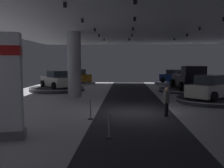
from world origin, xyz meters
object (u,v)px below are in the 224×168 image
visitor_walking_near (167,100)px  display_platform_mid_right (211,100)px  display_platform_far_left (57,89)px  brand_sign_pylon (7,85)px  column_left (74,64)px  display_car_deep_left (78,76)px  display_car_deep_right (176,77)px  display_platform_deep_left (78,83)px  pickup_truck_far_right (189,80)px  display_platform_deep_right (176,84)px  display_car_mid_right (211,88)px  display_platform_far_right (188,90)px  display_car_far_left (57,80)px

visitor_walking_near → display_platform_mid_right: bearing=50.8°
display_platform_far_left → brand_sign_pylon: bearing=-81.2°
column_left → display_car_deep_left: 12.44m
brand_sign_pylon → display_platform_far_left: size_ratio=0.71×
display_car_deep_right → visitor_walking_near: bearing=-102.9°
brand_sign_pylon → display_platform_deep_left: 24.10m
column_left → visitor_walking_near: column_left is taller
display_platform_far_left → display_platform_mid_right: size_ratio=1.13×
column_left → visitor_walking_near: (6.55, -7.48, -1.84)m
display_platform_far_left → pickup_truck_far_right: pickup_truck_far_right is taller
display_platform_deep_left → pickup_truck_far_right: bearing=-32.9°
display_platform_deep_left → pickup_truck_far_right: size_ratio=0.89×
brand_sign_pylon → display_car_deep_right: size_ratio=0.94×
display_platform_mid_right → display_platform_deep_right: display_platform_mid_right is taller
display_platform_mid_right → display_car_mid_right: size_ratio=1.17×
display_car_deep_left → pickup_truck_far_right: (12.67, -8.21, 0.16)m
display_platform_far_right → pickup_truck_far_right: size_ratio=1.10×
display_car_mid_right → display_car_deep_left: display_car_mid_right is taller
display_platform_deep_left → display_platform_far_right: display_platform_deep_left is taller
display_car_far_left → display_car_deep_left: bearing=85.4°
brand_sign_pylon → visitor_walking_near: size_ratio=2.54×
column_left → display_platform_far_right: column_left is taller
display_platform_far_left → display_platform_far_right: bearing=0.2°
display_platform_far_left → display_platform_mid_right: (13.27, -6.75, -0.03)m
column_left → display_platform_mid_right: bearing=-13.4°
visitor_walking_near → display_platform_far_right: bearing=70.8°
display_platform_far_right → display_platform_far_left: bearing=-179.8°
pickup_truck_far_right → display_platform_deep_right: pickup_truck_far_right is taller
column_left → display_car_deep_right: 16.32m
display_platform_mid_right → display_car_deep_left: display_car_deep_left is taller
display_platform_deep_left → display_car_far_left: bearing=-94.7°
display_platform_far_right → pickup_truck_far_right: bearing=-88.1°
display_car_mid_right → display_platform_deep_left: display_car_mid_right is taller
display_car_far_left → display_platform_deep_left: size_ratio=0.91×
display_platform_deep_right → visitor_walking_near: 19.91m
display_platform_deep_right → visitor_walking_near: (-4.48, -19.39, 0.75)m
display_platform_mid_right → display_platform_deep_left: display_platform_mid_right is taller
display_platform_deep_left → display_car_mid_right: bearing=-49.4°
display_platform_far_right → pickup_truck_far_right: pickup_truck_far_right is taller
display_car_far_left → display_platform_deep_right: 15.74m
column_left → display_car_deep_right: (11.01, 11.93, -1.71)m
display_car_far_left → pickup_truck_far_right: pickup_truck_far_right is taller
display_car_deep_left → display_car_deep_right: size_ratio=1.02×
pickup_truck_far_right → display_platform_deep_right: 8.04m
display_platform_deep_right → display_car_deep_left: bearing=178.9°
visitor_walking_near → pickup_truck_far_right: bearing=70.3°
display_car_mid_right → display_platform_far_right: bearing=89.5°
display_car_mid_right → display_car_deep_right: bearing=88.3°
display_car_mid_right → display_platform_deep_right: display_car_mid_right is taller
display_car_far_left → display_car_deep_right: bearing=29.5°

